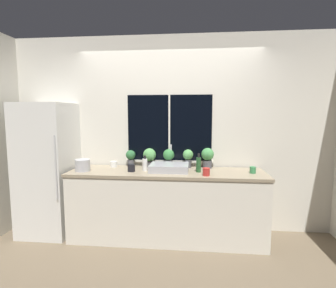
# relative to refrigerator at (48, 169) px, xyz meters

# --- Properties ---
(ground_plane) EXTENTS (14.00, 14.00, 0.00)m
(ground_plane) POSITION_rel_refrigerator_xyz_m (1.63, -0.35, -0.89)
(ground_plane) COLOR brown
(wall_back) EXTENTS (8.00, 0.09, 2.70)m
(wall_back) POSITION_rel_refrigerator_xyz_m (1.63, 0.35, 0.46)
(wall_back) COLOR silver
(wall_back) RESTS_ON ground_plane
(wall_left) EXTENTS (0.06, 7.00, 2.70)m
(wall_left) POSITION_rel_refrigerator_xyz_m (-0.61, 1.15, 0.46)
(wall_left) COLOR silver
(wall_left) RESTS_ON ground_plane
(wall_right) EXTENTS (0.06, 7.00, 2.70)m
(wall_right) POSITION_rel_refrigerator_xyz_m (3.87, 1.15, 0.46)
(wall_right) COLOR silver
(wall_right) RESTS_ON ground_plane
(counter) EXTENTS (2.50, 0.65, 0.90)m
(counter) POSITION_rel_refrigerator_xyz_m (1.63, -0.03, -0.44)
(counter) COLOR silver
(counter) RESTS_ON ground_plane
(refrigerator) EXTENTS (0.66, 0.67, 1.77)m
(refrigerator) POSITION_rel_refrigerator_xyz_m (0.00, 0.00, 0.00)
(refrigerator) COLOR silver
(refrigerator) RESTS_ON ground_plane
(sink) EXTENTS (0.49, 0.44, 0.32)m
(sink) POSITION_rel_refrigerator_xyz_m (1.66, -0.02, 0.06)
(sink) COLOR #ADADB2
(sink) RESTS_ON counter
(potted_plant_far_left) EXTENTS (0.13, 0.13, 0.23)m
(potted_plant_far_left) POSITION_rel_refrigerator_xyz_m (1.10, 0.21, 0.15)
(potted_plant_far_left) COLOR #4C4C51
(potted_plant_far_left) RESTS_ON counter
(potted_plant_left) EXTENTS (0.18, 0.18, 0.26)m
(potted_plant_left) POSITION_rel_refrigerator_xyz_m (1.36, 0.21, 0.17)
(potted_plant_left) COLOR #4C4C51
(potted_plant_left) RESTS_ON counter
(potted_plant_center) EXTENTS (0.15, 0.15, 0.25)m
(potted_plant_center) POSITION_rel_refrigerator_xyz_m (1.63, 0.21, 0.16)
(potted_plant_center) COLOR #4C4C51
(potted_plant_center) RESTS_ON counter
(potted_plant_right) EXTENTS (0.14, 0.14, 0.25)m
(potted_plant_right) POSITION_rel_refrigerator_xyz_m (1.90, 0.21, 0.16)
(potted_plant_right) COLOR #4C4C51
(potted_plant_right) RESTS_ON counter
(potted_plant_far_right) EXTENTS (0.17, 0.17, 0.27)m
(potted_plant_far_right) POSITION_rel_refrigerator_xyz_m (2.16, 0.21, 0.17)
(potted_plant_far_right) COLOR #4C4C51
(potted_plant_far_right) RESTS_ON counter
(soap_bottle) EXTENTS (0.06, 0.06, 0.20)m
(soap_bottle) POSITION_rel_refrigerator_xyz_m (1.35, -0.04, 0.09)
(soap_bottle) COLOR white
(soap_bottle) RESTS_ON counter
(bottle_tall) EXTENTS (0.06, 0.06, 0.24)m
(bottle_tall) POSITION_rel_refrigerator_xyz_m (2.04, -0.06, 0.11)
(bottle_tall) COLOR #235128
(bottle_tall) RESTS_ON counter
(mug_black) EXTENTS (0.09, 0.09, 0.09)m
(mug_black) POSITION_rel_refrigerator_xyz_m (1.18, -0.11, 0.06)
(mug_black) COLOR black
(mug_black) RESTS_ON counter
(mug_green) EXTENTS (0.07, 0.07, 0.08)m
(mug_green) POSITION_rel_refrigerator_xyz_m (2.70, -0.05, 0.05)
(mug_green) COLOR #38844C
(mug_green) RESTS_ON counter
(mug_red) EXTENTS (0.08, 0.08, 0.09)m
(mug_red) POSITION_rel_refrigerator_xyz_m (2.12, -0.24, 0.06)
(mug_red) COLOR #B72D28
(mug_red) RESTS_ON counter
(mug_white) EXTENTS (0.09, 0.09, 0.08)m
(mug_white) POSITION_rel_refrigerator_xyz_m (0.87, 0.16, 0.05)
(mug_white) COLOR white
(mug_white) RESTS_ON counter
(kettle) EXTENTS (0.19, 0.19, 0.17)m
(kettle) POSITION_rel_refrigerator_xyz_m (0.55, -0.14, 0.09)
(kettle) COLOR #B2B2B7
(kettle) RESTS_ON counter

